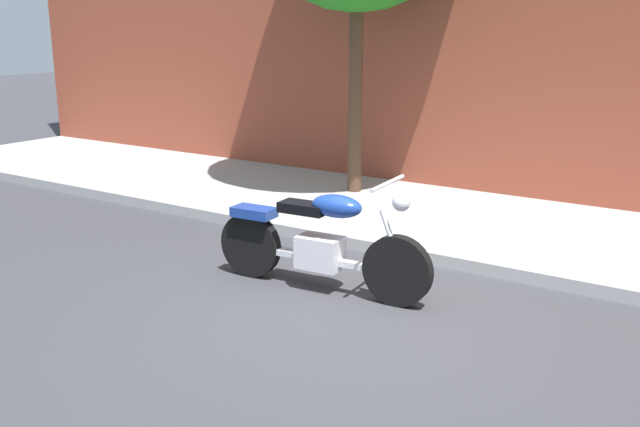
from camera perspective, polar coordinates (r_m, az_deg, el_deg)
name	(u,v)px	position (r m, az deg, el deg)	size (l,w,h in m)	color
ground_plane	(351,309)	(6.64, 2.53, -7.64)	(60.00, 60.00, 0.00)	#38383D
sidewalk	(476,225)	(9.24, 12.36, -0.94)	(20.49, 3.08, 0.14)	#A4A4A4
motorcycle	(320,243)	(6.94, 0.00, -2.35)	(2.31, 0.70, 1.17)	black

